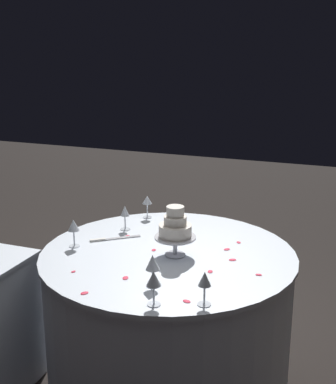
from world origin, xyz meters
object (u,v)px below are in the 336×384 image
(decorative_arch, at_px, (138,113))
(cake_knife, at_px, (112,239))
(wine_glass_2, at_px, (154,280))
(wine_glass_3, at_px, (74,226))
(wine_glass_4, at_px, (153,264))
(main_table, at_px, (168,318))
(wine_glass_5, at_px, (125,212))
(wine_glass_0, at_px, (147,201))
(wine_glass_1, at_px, (205,281))
(tiered_cake, at_px, (175,228))

(decorative_arch, relative_size, cake_knife, 10.04)
(wine_glass_2, bearing_deg, cake_knife, -50.62)
(wine_glass_3, height_order, wine_glass_4, wine_glass_3)
(main_table, relative_size, cake_knife, 5.65)
(main_table, height_order, wine_glass_5, wine_glass_5)
(wine_glass_0, relative_size, cake_knife, 0.60)
(wine_glass_0, distance_m, wine_glass_3, 0.63)
(wine_glass_0, bearing_deg, cake_knife, 85.13)
(wine_glass_0, height_order, wine_glass_1, wine_glass_1)
(main_table, relative_size, wine_glass_4, 8.84)
(tiered_cake, bearing_deg, wine_glass_2, 100.67)
(wine_glass_3, bearing_deg, main_table, -168.57)
(wine_glass_3, bearing_deg, wine_glass_5, -112.74)
(wine_glass_0, height_order, wine_glass_2, wine_glass_2)
(tiered_cake, bearing_deg, wine_glass_1, 123.20)
(tiered_cake, height_order, wine_glass_5, tiered_cake)
(wine_glass_0, distance_m, wine_glass_2, 1.17)
(wine_glass_0, bearing_deg, wine_glass_2, 114.48)
(tiered_cake, xyz_separation_m, wine_glass_2, (-0.10, 0.55, -0.04))
(tiered_cake, distance_m, wine_glass_1, 0.56)
(wine_glass_0, xyz_separation_m, wine_glass_2, (-0.49, 1.07, 0.01))
(decorative_arch, xyz_separation_m, wine_glass_2, (-0.15, 0.20, -0.68))
(decorative_arch, relative_size, wine_glass_4, 15.71)
(main_table, relative_size, wine_glass_0, 9.37)
(main_table, distance_m, tiered_cake, 0.56)
(wine_glass_3, distance_m, wine_glass_5, 0.38)
(wine_glass_0, relative_size, wine_glass_5, 0.98)
(wine_glass_0, bearing_deg, wine_glass_4, 114.58)
(tiered_cake, bearing_deg, wine_glass_5, -32.50)
(wine_glass_5, distance_m, cake_knife, 0.20)
(decorative_arch, height_order, wine_glass_1, decorative_arch)
(tiered_cake, relative_size, wine_glass_3, 1.74)
(wine_glass_0, distance_m, wine_glass_4, 0.99)
(cake_knife, bearing_deg, wine_glass_4, 133.60)
(decorative_arch, height_order, cake_knife, decorative_arch)
(wine_glass_1, bearing_deg, wine_glass_4, -17.44)
(wine_glass_5, relative_size, cake_knife, 0.62)
(wine_glass_2, bearing_deg, wine_glass_0, -65.52)
(tiered_cake, bearing_deg, wine_glass_3, 8.07)
(main_table, height_order, cake_knife, cake_knife)
(main_table, relative_size, tiered_cake, 5.05)
(decorative_arch, relative_size, wine_glass_1, 15.90)
(wine_glass_2, height_order, wine_glass_3, same)
(wine_glass_2, bearing_deg, wine_glass_4, -66.07)
(cake_knife, bearing_deg, wine_glass_3, 49.73)
(wine_glass_5, bearing_deg, tiered_cake, 147.50)
(main_table, xyz_separation_m, wine_glass_3, (0.52, 0.10, 0.52))
(decorative_arch, relative_size, wine_glass_3, 15.60)
(main_table, height_order, wine_glass_0, wine_glass_0)
(main_table, xyz_separation_m, wine_glass_5, (0.37, -0.24, 0.51))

